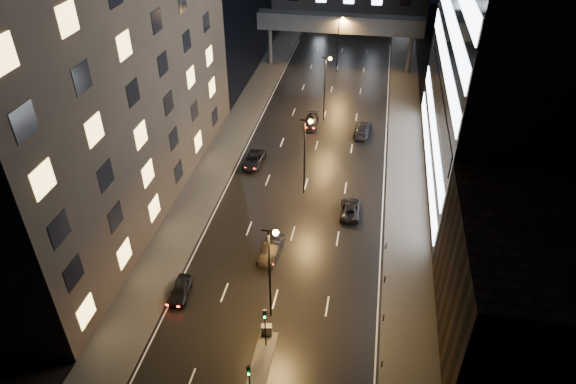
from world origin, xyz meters
name	(u,v)px	position (x,y,z in m)	size (l,w,h in m)	color
ground	(317,145)	(0.00, 40.00, 0.00)	(160.00, 160.00, 0.00)	black
sidewalk_left	(222,155)	(-12.50, 35.00, 0.07)	(5.00, 110.00, 0.15)	#383533
sidewalk_right	(406,172)	(12.50, 35.00, 0.07)	(5.00, 110.00, 0.15)	#383533
building_left	(82,31)	(-22.50, 24.00, 20.00)	(15.00, 48.00, 40.00)	#2D2319
building_right_low	(512,289)	(20.00, 9.00, 6.00)	(10.00, 18.00, 12.00)	black
skybridge	(340,24)	(0.00, 70.00, 8.34)	(30.00, 3.00, 10.00)	#333335
median_island	(260,370)	(0.30, 2.00, 0.07)	(1.60, 8.00, 0.15)	#383533
traffic_signal_near	(265,322)	(0.30, 4.49, 3.09)	(0.28, 0.34, 4.40)	black
traffic_signal_far	(249,379)	(0.30, -1.01, 3.09)	(0.28, 0.34, 4.40)	black
bollard_row	(383,341)	(10.20, 6.50, 0.45)	(0.12, 25.12, 0.90)	black
streetlight_near	(271,263)	(0.16, 8.00, 6.50)	(1.45, 0.50, 10.15)	black
streetlight_mid_a	(306,147)	(0.16, 28.00, 6.50)	(1.45, 0.50, 10.15)	black
streetlight_mid_b	(326,81)	(0.16, 48.00, 6.50)	(1.45, 0.50, 10.15)	black
streetlight_far	(339,38)	(0.16, 68.00, 6.50)	(1.45, 0.50, 10.15)	black
car_away_a	(181,290)	(-9.00, 8.96, 0.68)	(1.62, 4.02, 1.37)	black
car_away_b	(271,250)	(-1.62, 16.03, 0.79)	(1.68, 4.82, 1.59)	black
car_away_c	(254,160)	(-7.63, 33.37, 0.71)	(2.37, 5.13, 1.43)	black
car_away_d	(312,122)	(-1.50, 45.81, 0.70)	(1.95, 4.80, 1.39)	black
car_toward_a	(350,209)	(5.94, 24.79, 0.66)	(2.20, 4.78, 1.33)	black
car_toward_b	(363,129)	(6.24, 44.61, 0.79)	(2.21, 5.43, 1.58)	black
utility_cabinet	(267,330)	(0.12, 5.70, 0.69)	(0.90, 0.55, 1.07)	#555557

